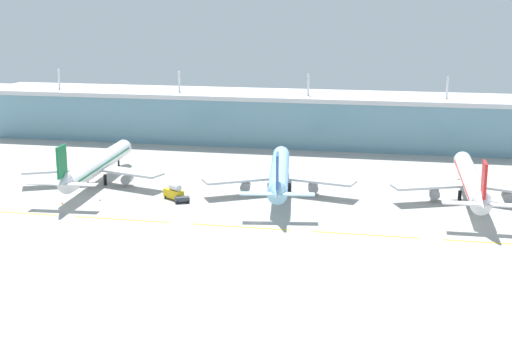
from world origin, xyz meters
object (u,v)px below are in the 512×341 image
object	(u,v)px
pushback_tug	(182,199)
safety_cone_left_wingtip	(100,200)
safety_cone_nose_front	(62,203)
airliner_far	(471,181)
fuel_truck	(174,192)
airliner_near	(97,165)
airliner_middle	(279,173)

from	to	relation	value
pushback_tug	safety_cone_left_wingtip	size ratio (longest dim) A/B	7.15
pushback_tug	safety_cone_nose_front	size ratio (longest dim) A/B	7.15
airliner_far	safety_cone_left_wingtip	size ratio (longest dim) A/B	97.93
airliner_far	fuel_truck	world-z (taller)	airliner_far
airliner_far	safety_cone_left_wingtip	world-z (taller)	airliner_far
pushback_tug	fuel_truck	xyz separation A→B (m)	(-3.61, 3.26, 1.16)
airliner_near	safety_cone_left_wingtip	size ratio (longest dim) A/B	97.36
airliner_middle	fuel_truck	world-z (taller)	airliner_middle
airliner_far	fuel_truck	bearing A→B (deg)	-169.80
pushback_tug	safety_cone_left_wingtip	distance (m)	25.66
airliner_near	safety_cone_left_wingtip	xyz separation A→B (m)	(9.52, -19.90, -6.10)
safety_cone_left_wingtip	pushback_tug	bearing A→B (deg)	6.80
safety_cone_nose_front	airliner_middle	bearing A→B (deg)	22.62
airliner_near	fuel_truck	size ratio (longest dim) A/B	9.15
airliner_middle	pushback_tug	world-z (taller)	airliner_middle
safety_cone_nose_front	airliner_near	bearing A→B (deg)	89.27
airliner_middle	fuel_truck	xyz separation A→B (m)	(-30.74, -14.08, -4.19)
airliner_near	safety_cone_nose_front	world-z (taller)	airliner_near
airliner_near	airliner_far	bearing A→B (deg)	1.21
safety_cone_left_wingtip	airliner_middle	bearing A→B (deg)	21.17
safety_cone_nose_front	fuel_truck	bearing A→B (deg)	20.64
airliner_middle	safety_cone_nose_front	bearing A→B (deg)	-157.38
safety_cone_left_wingtip	safety_cone_nose_front	world-z (taller)	same
pushback_tug	airliner_near	bearing A→B (deg)	154.26
airliner_middle	pushback_tug	distance (m)	32.64
airliner_far	safety_cone_left_wingtip	distance (m)	114.15
airliner_middle	safety_cone_left_wingtip	world-z (taller)	airliner_middle
airliner_near	safety_cone_nose_front	size ratio (longest dim) A/B	97.36
airliner_middle	fuel_truck	bearing A→B (deg)	-155.40
fuel_truck	pushback_tug	bearing A→B (deg)	-42.07
airliner_middle	safety_cone_nose_front	distance (m)	67.93
airliner_near	fuel_truck	distance (m)	34.46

